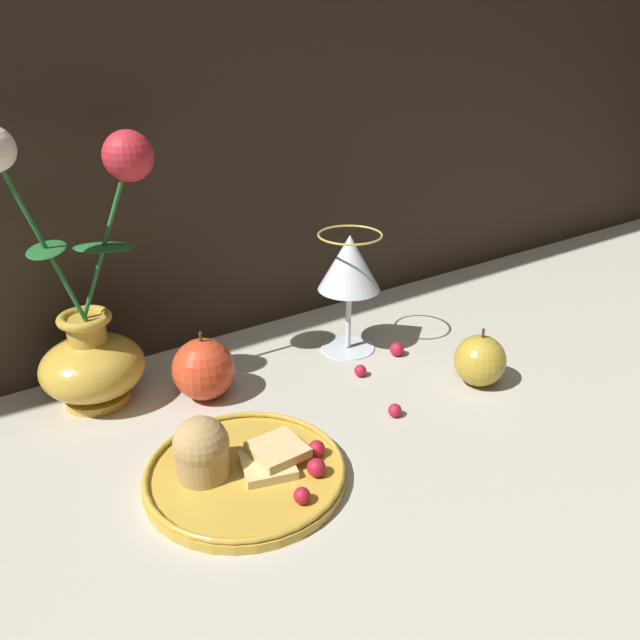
# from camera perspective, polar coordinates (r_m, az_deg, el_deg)

# --- Properties ---
(ground_plane) EXTENTS (2.40, 2.40, 0.00)m
(ground_plane) POSITION_cam_1_polar(r_m,az_deg,el_deg) (0.78, -2.20, -7.52)
(ground_plane) COLOR #B7B2A3
(ground_plane) RESTS_ON ground
(vase) EXTENTS (0.19, 0.12, 0.34)m
(vase) POSITION_cam_1_polar(r_m,az_deg,el_deg) (0.79, -20.21, -0.87)
(vase) COLOR gold
(vase) RESTS_ON ground_plane
(plate_with_pastries) EXTENTS (0.21, 0.21, 0.07)m
(plate_with_pastries) POSITION_cam_1_polar(r_m,az_deg,el_deg) (0.66, -7.69, -13.05)
(plate_with_pastries) COLOR gold
(plate_with_pastries) RESTS_ON ground_plane
(wine_glass) EXTENTS (0.09, 0.09, 0.17)m
(wine_glass) POSITION_cam_1_polar(r_m,az_deg,el_deg) (0.86, 2.70, 4.86)
(wine_glass) COLOR silver
(wine_glass) RESTS_ON ground_plane
(apple_beside_vase) EXTENTS (0.07, 0.07, 0.08)m
(apple_beside_vase) POSITION_cam_1_polar(r_m,az_deg,el_deg) (0.83, 14.40, -3.61)
(apple_beside_vase) COLOR #B2932D
(apple_beside_vase) RESTS_ON ground_plane
(apple_near_glass) EXTENTS (0.08, 0.08, 0.09)m
(apple_near_glass) POSITION_cam_1_polar(r_m,az_deg,el_deg) (0.79, -10.61, -4.43)
(apple_near_glass) COLOR #D14223
(apple_near_glass) RESTS_ON ground_plane
(berry_near_plate) EXTENTS (0.02, 0.02, 0.02)m
(berry_near_plate) POSITION_cam_1_polar(r_m,az_deg,el_deg) (0.89, 7.05, -2.66)
(berry_near_plate) COLOR #AD192D
(berry_near_plate) RESTS_ON ground_plane
(berry_front_center) EXTENTS (0.02, 0.02, 0.02)m
(berry_front_center) POSITION_cam_1_polar(r_m,az_deg,el_deg) (0.83, 3.71, -4.65)
(berry_front_center) COLOR #AD192D
(berry_front_center) RESTS_ON ground_plane
(berry_by_glass_stem) EXTENTS (0.02, 0.02, 0.02)m
(berry_by_glass_stem) POSITION_cam_1_polar(r_m,az_deg,el_deg) (0.76, 6.86, -8.20)
(berry_by_glass_stem) COLOR #AD192D
(berry_by_glass_stem) RESTS_ON ground_plane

